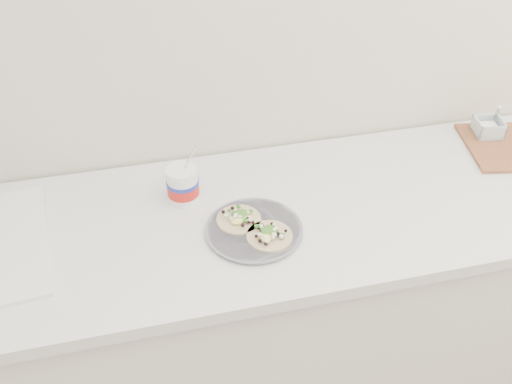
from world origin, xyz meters
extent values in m
cube|color=beige|center=(0.00, 1.73, 1.30)|extent=(3.50, 0.05, 2.60)
cube|color=silver|center=(0.00, 1.43, 0.43)|extent=(2.40, 0.62, 0.86)
cube|color=silver|center=(0.00, 1.41, 0.88)|extent=(2.44, 0.66, 0.04)
cylinder|color=slate|center=(-0.11, 1.34, 0.91)|extent=(0.26, 0.26, 0.01)
cylinder|color=slate|center=(-0.11, 1.34, 0.91)|extent=(0.27, 0.27, 0.00)
cylinder|color=white|center=(-0.28, 1.53, 0.96)|extent=(0.09, 0.09, 0.11)
cylinder|color=red|center=(-0.28, 1.53, 0.95)|extent=(0.09, 0.09, 0.04)
cylinder|color=#192D99|center=(-0.28, 1.53, 0.97)|extent=(0.10, 0.10, 0.01)
cube|color=white|center=(0.78, 1.63, 0.93)|extent=(0.06, 0.06, 0.03)
camera|label=1|loc=(-0.38, 0.20, 1.97)|focal=40.00mm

